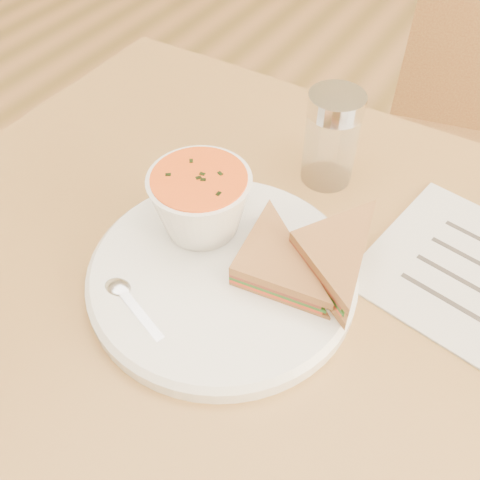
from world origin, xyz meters
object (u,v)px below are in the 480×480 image
Objects in this scene: soup_bowl at (201,205)px; condiment_shaker at (331,139)px; dining_table at (287,432)px; plate at (222,274)px.

condiment_shaker reaches higher than soup_bowl.
condiment_shaker reaches higher than dining_table.
soup_bowl is 0.92× the size of condiment_shaker.
soup_bowl is (-0.05, 0.04, 0.05)m from plate.
dining_table is 8.25× the size of condiment_shaker.
condiment_shaker is at bearing 66.90° from soup_bowl.
plate is 2.59× the size of soup_bowl.
dining_table is 0.47m from condiment_shaker.
dining_table is 0.45m from soup_bowl.
condiment_shaker is (0.02, 0.21, 0.05)m from plate.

